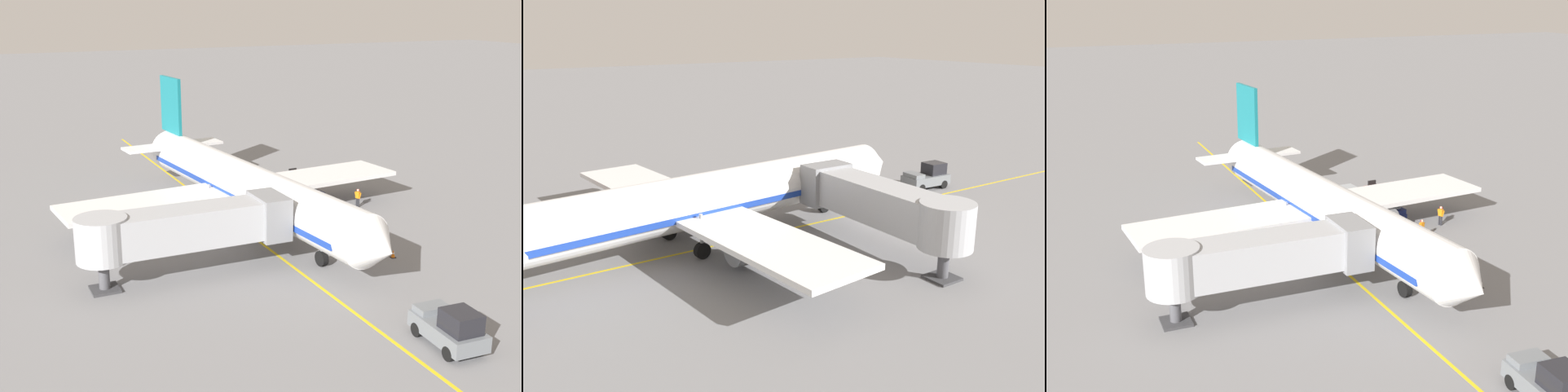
{
  "view_description": "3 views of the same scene",
  "coord_description": "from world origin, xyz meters",
  "views": [
    {
      "loc": [
        20.58,
        48.48,
        18.01
      ],
      "look_at": [
        0.35,
        4.83,
        3.99
      ],
      "focal_mm": 46.72,
      "sensor_mm": 36.0,
      "label": 1
    },
    {
      "loc": [
        34.4,
        -18.29,
        14.8
      ],
      "look_at": [
        1.81,
        3.58,
        3.35
      ],
      "focal_mm": 39.72,
      "sensor_mm": 36.0,
      "label": 2
    },
    {
      "loc": [
        19.12,
        44.1,
        19.53
      ],
      "look_at": [
        0.08,
        -1.93,
        3.7
      ],
      "focal_mm": 45.33,
      "sensor_mm": 36.0,
      "label": 3
    }
  ],
  "objects": [
    {
      "name": "ground_crew_marshaller",
      "position": [
        -10.41,
        -6.75,
        0.95
      ],
      "size": [
        0.67,
        0.44,
        1.69
      ],
      "color": "#232328",
      "rests_on": "ground"
    },
    {
      "name": "baggage_tug_lead",
      "position": [
        -10.19,
        -9.41,
        0.71
      ],
      "size": [
        1.43,
        2.57,
        1.62
      ],
      "color": "#B21E1E",
      "rests_on": "ground"
    },
    {
      "name": "pushback_tractor",
      "position": [
        -2.43,
        22.95,
        1.1
      ],
      "size": [
        2.44,
        4.52,
        2.4
      ],
      "color": "slate",
      "rests_on": "ground"
    },
    {
      "name": "baggage_tug_trailing",
      "position": [
        -8.42,
        -2.86,
        0.71
      ],
      "size": [
        1.52,
        2.62,
        1.62
      ],
      "color": "navy",
      "rests_on": "ground"
    },
    {
      "name": "baggage_cart_second_in_train",
      "position": [
        -7.46,
        -6.05,
        0.95
      ],
      "size": [
        1.42,
        2.93,
        1.58
      ],
      "color": "#4C4C51",
      "rests_on": "ground"
    },
    {
      "name": "ground_crew_loader",
      "position": [
        -8.47,
        1.59,
        0.95
      ],
      "size": [
        0.72,
        0.34,
        1.69
      ],
      "color": "#232328",
      "rests_on": "ground"
    },
    {
      "name": "gate_lead_in_line",
      "position": [
        0.0,
        0.0,
        0.0
      ],
      "size": [
        0.24,
        80.0,
        0.01
      ],
      "primitive_type": "cube",
      "color": "gold",
      "rests_on": "ground"
    },
    {
      "name": "jet_bridge",
      "position": [
        7.24,
        7.88,
        3.46
      ],
      "size": [
        14.34,
        3.5,
        4.98
      ],
      "color": "#A8AAAF",
      "rests_on": "ground"
    },
    {
      "name": "safety_cone_nose_right",
      "position": [
        -7.39,
        10.91,
        0.29
      ],
      "size": [
        0.36,
        0.36,
        0.59
      ],
      "color": "black",
      "rests_on": "ground"
    },
    {
      "name": "baggage_cart_front",
      "position": [
        -8.02,
        -3.14,
        0.95
      ],
      "size": [
        1.42,
        2.93,
        1.58
      ],
      "color": "#4C4C51",
      "rests_on": "ground"
    },
    {
      "name": "ground_plane",
      "position": [
        0.0,
        0.0,
        0.0
      ],
      "size": [
        400.0,
        400.0,
        0.0
      ],
      "primitive_type": "plane",
      "color": "slate"
    },
    {
      "name": "baggage_cart_third_in_train",
      "position": [
        -7.28,
        -9.1,
        0.95
      ],
      "size": [
        1.42,
        2.93,
        1.58
      ],
      "color": "#4C4C51",
      "rests_on": "ground"
    },
    {
      "name": "safety_cone_nose_left",
      "position": [
        -4.91,
        10.32,
        0.29
      ],
      "size": [
        0.36,
        0.36,
        0.59
      ],
      "color": "black",
      "rests_on": "ground"
    },
    {
      "name": "parked_airliner",
      "position": [
        -0.86,
        -1.34,
        3.19
      ],
      "size": [
        30.35,
        37.35,
        10.63
      ],
      "color": "white",
      "rests_on": "ground"
    },
    {
      "name": "ground_crew_wing_walker",
      "position": [
        -11.78,
        -0.67,
        0.95
      ],
      "size": [
        0.37,
        0.7,
        1.69
      ],
      "color": "#232328",
      "rests_on": "ground"
    }
  ]
}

